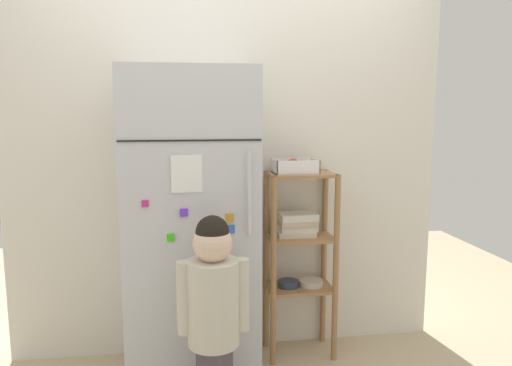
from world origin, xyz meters
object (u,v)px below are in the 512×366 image
object	(u,v)px
child_standing	(213,302)
fruit_bin	(296,167)
pantry_shelf_unit	(299,245)
refrigerator	(191,228)

from	to	relation	value
child_standing	fruit_bin	xyz separation A→B (m)	(0.55, 0.66, 0.56)
fruit_bin	pantry_shelf_unit	bearing A→B (deg)	-5.74
pantry_shelf_unit	refrigerator	bearing A→B (deg)	-166.09
refrigerator	pantry_shelf_unit	bearing A→B (deg)	13.91
refrigerator	child_standing	xyz separation A→B (m)	(0.09, -0.49, -0.24)
child_standing	refrigerator	bearing A→B (deg)	100.03
child_standing	fruit_bin	bearing A→B (deg)	50.25
refrigerator	pantry_shelf_unit	size ratio (longest dim) A/B	1.52
child_standing	pantry_shelf_unit	world-z (taller)	pantry_shelf_unit
fruit_bin	child_standing	bearing A→B (deg)	-129.75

